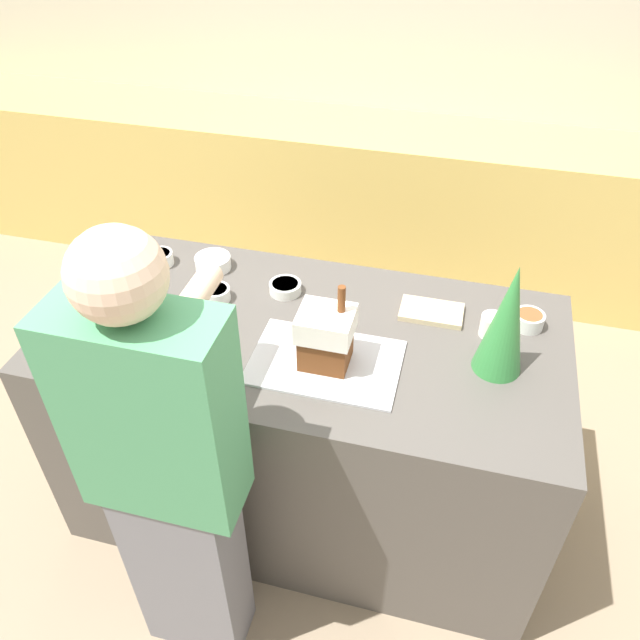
{
  "coord_description": "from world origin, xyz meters",
  "views": [
    {
      "loc": [
        0.45,
        -1.54,
        2.27
      ],
      "look_at": [
        0.05,
        0.0,
        0.97
      ],
      "focal_mm": 35.0,
      "sensor_mm": 36.0,
      "label": 1
    }
  ],
  "objects_px": {
    "candy_bowl_behind_tray": "(160,258)",
    "cookbook": "(431,312)",
    "candy_bowl_far_left": "(213,262)",
    "person": "(169,478)",
    "candy_bowl_near_tray_right": "(285,287)",
    "mug": "(492,326)",
    "gingerbread_house": "(326,336)",
    "candy_bowl_far_right": "(529,320)",
    "candy_bowl_beside_tree": "(216,293)",
    "decorative_tree": "(507,320)",
    "baking_tray": "(326,362)"
  },
  "relations": [
    {
      "from": "baking_tray",
      "to": "person",
      "type": "height_order",
      "value": "person"
    },
    {
      "from": "mug",
      "to": "candy_bowl_beside_tree",
      "type": "bearing_deg",
      "value": -177.23
    },
    {
      "from": "gingerbread_house",
      "to": "candy_bowl_beside_tree",
      "type": "distance_m",
      "value": 0.52
    },
    {
      "from": "cookbook",
      "to": "candy_bowl_far_right",
      "type": "bearing_deg",
      "value": 2.76
    },
    {
      "from": "candy_bowl_far_left",
      "to": "candy_bowl_behind_tray",
      "type": "height_order",
      "value": "same"
    },
    {
      "from": "mug",
      "to": "cookbook",
      "type": "bearing_deg",
      "value": 163.43
    },
    {
      "from": "gingerbread_house",
      "to": "candy_bowl_beside_tree",
      "type": "relative_size",
      "value": 2.85
    },
    {
      "from": "candy_bowl_beside_tree",
      "to": "candy_bowl_near_tray_right",
      "type": "height_order",
      "value": "candy_bowl_beside_tree"
    },
    {
      "from": "candy_bowl_far_right",
      "to": "person",
      "type": "xyz_separation_m",
      "value": [
        -0.94,
        -0.84,
        -0.1
      ]
    },
    {
      "from": "person",
      "to": "candy_bowl_behind_tray",
      "type": "bearing_deg",
      "value": 116.34
    },
    {
      "from": "candy_bowl_far_left",
      "to": "person",
      "type": "height_order",
      "value": "person"
    },
    {
      "from": "candy_bowl_far_right",
      "to": "person",
      "type": "height_order",
      "value": "person"
    },
    {
      "from": "gingerbread_house",
      "to": "cookbook",
      "type": "distance_m",
      "value": 0.46
    },
    {
      "from": "candy_bowl_far_right",
      "to": "mug",
      "type": "xyz_separation_m",
      "value": [
        -0.12,
        -0.08,
        0.01
      ]
    },
    {
      "from": "person",
      "to": "candy_bowl_beside_tree",
      "type": "bearing_deg",
      "value": 100.77
    },
    {
      "from": "gingerbread_house",
      "to": "person",
      "type": "distance_m",
      "value": 0.61
    },
    {
      "from": "baking_tray",
      "to": "mug",
      "type": "height_order",
      "value": "mug"
    },
    {
      "from": "candy_bowl_behind_tray",
      "to": "candy_bowl_far_right",
      "type": "relative_size",
      "value": 0.99
    },
    {
      "from": "baking_tray",
      "to": "person",
      "type": "xyz_separation_m",
      "value": [
        -0.32,
        -0.49,
        -0.07
      ]
    },
    {
      "from": "candy_bowl_beside_tree",
      "to": "person",
      "type": "bearing_deg",
      "value": -79.23
    },
    {
      "from": "candy_bowl_behind_tray",
      "to": "candy_bowl_near_tray_right",
      "type": "height_order",
      "value": "candy_bowl_behind_tray"
    },
    {
      "from": "candy_bowl_far_right",
      "to": "candy_bowl_near_tray_right",
      "type": "bearing_deg",
      "value": -178.72
    },
    {
      "from": "candy_bowl_beside_tree",
      "to": "candy_bowl_behind_tray",
      "type": "relative_size",
      "value": 0.98
    },
    {
      "from": "gingerbread_house",
      "to": "candy_bowl_far_right",
      "type": "height_order",
      "value": "gingerbread_house"
    },
    {
      "from": "candy_bowl_behind_tray",
      "to": "cookbook",
      "type": "relative_size",
      "value": 0.47
    },
    {
      "from": "candy_bowl_beside_tree",
      "to": "mug",
      "type": "relative_size",
      "value": 1.25
    },
    {
      "from": "decorative_tree",
      "to": "candy_bowl_behind_tray",
      "type": "bearing_deg",
      "value": 168.21
    },
    {
      "from": "candy_bowl_near_tray_right",
      "to": "decorative_tree",
      "type": "bearing_deg",
      "value": -15.71
    },
    {
      "from": "candy_bowl_behind_tray",
      "to": "decorative_tree",
      "type": "bearing_deg",
      "value": -11.79
    },
    {
      "from": "candy_bowl_far_left",
      "to": "candy_bowl_behind_tray",
      "type": "relative_size",
      "value": 1.34
    },
    {
      "from": "baking_tray",
      "to": "candy_bowl_far_left",
      "type": "xyz_separation_m",
      "value": [
        -0.55,
        0.41,
        0.02
      ]
    },
    {
      "from": "candy_bowl_far_left",
      "to": "mug",
      "type": "distance_m",
      "value": 1.05
    },
    {
      "from": "candy_bowl_beside_tree",
      "to": "candy_bowl_far_right",
      "type": "height_order",
      "value": "candy_bowl_far_right"
    },
    {
      "from": "candy_bowl_behind_tray",
      "to": "person",
      "type": "relative_size",
      "value": 0.06
    },
    {
      "from": "candy_bowl_far_left",
      "to": "decorative_tree",
      "type": "bearing_deg",
      "value": -15.27
    },
    {
      "from": "candy_bowl_behind_tray",
      "to": "mug",
      "type": "distance_m",
      "value": 1.26
    },
    {
      "from": "gingerbread_house",
      "to": "baking_tray",
      "type": "bearing_deg",
      "value": -150.49
    },
    {
      "from": "decorative_tree",
      "to": "mug",
      "type": "height_order",
      "value": "decorative_tree"
    },
    {
      "from": "candy_bowl_near_tray_right",
      "to": "cookbook",
      "type": "xyz_separation_m",
      "value": [
        0.53,
        0.0,
        -0.01
      ]
    },
    {
      "from": "mug",
      "to": "decorative_tree",
      "type": "bearing_deg",
      "value": -81.23
    },
    {
      "from": "candy_bowl_far_left",
      "to": "candy_bowl_far_right",
      "type": "distance_m",
      "value": 1.17
    },
    {
      "from": "gingerbread_house",
      "to": "candy_bowl_beside_tree",
      "type": "bearing_deg",
      "value": 153.82
    },
    {
      "from": "candy_bowl_near_tray_right",
      "to": "cookbook",
      "type": "height_order",
      "value": "candy_bowl_near_tray_right"
    },
    {
      "from": "baking_tray",
      "to": "candy_bowl_far_left",
      "type": "relative_size",
      "value": 3.48
    },
    {
      "from": "candy_bowl_near_tray_right",
      "to": "mug",
      "type": "xyz_separation_m",
      "value": [
        0.73,
        -0.06,
        0.02
      ]
    },
    {
      "from": "baking_tray",
      "to": "gingerbread_house",
      "type": "bearing_deg",
      "value": 29.51
    },
    {
      "from": "candy_bowl_near_tray_right",
      "to": "candy_bowl_behind_tray",
      "type": "bearing_deg",
      "value": 174.12
    },
    {
      "from": "candy_bowl_far_left",
      "to": "person",
      "type": "bearing_deg",
      "value": -76.03
    },
    {
      "from": "candy_bowl_near_tray_right",
      "to": "mug",
      "type": "distance_m",
      "value": 0.74
    },
    {
      "from": "cookbook",
      "to": "mug",
      "type": "relative_size",
      "value": 2.72
    }
  ]
}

